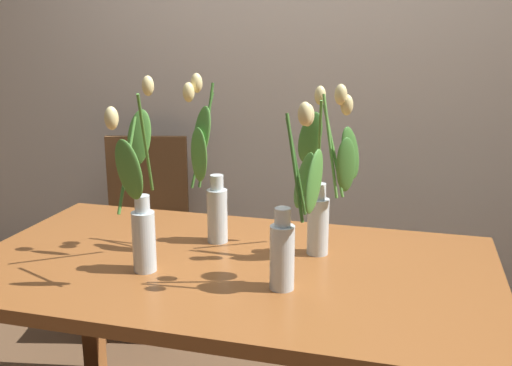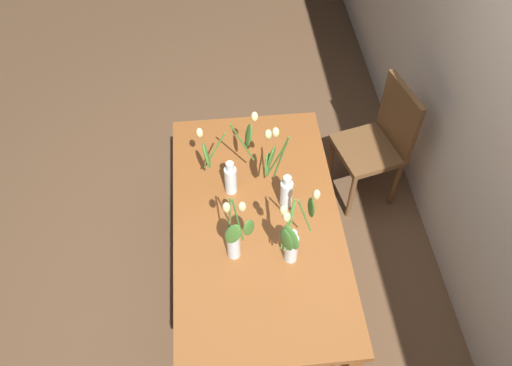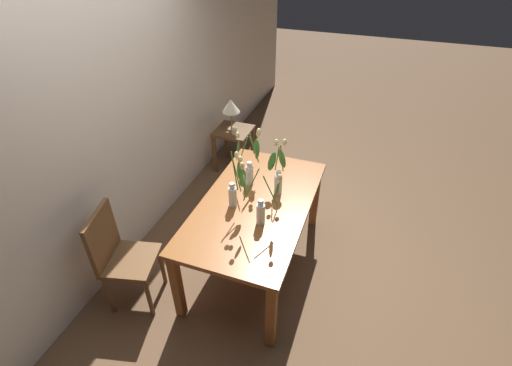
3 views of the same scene
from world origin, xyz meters
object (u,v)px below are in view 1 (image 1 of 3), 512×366
at_px(tulip_vase_1, 290,227).
at_px(tulip_vase_3, 211,189).
at_px(tulip_vase_0, 141,209).
at_px(dining_chair, 145,221).
at_px(tulip_vase_2, 325,190).
at_px(dining_table, 230,290).

xyz_separation_m(tulip_vase_1, tulip_vase_3, (-0.32, 0.27, 0.02)).
xyz_separation_m(tulip_vase_0, dining_chair, (-0.50, 1.02, -0.41)).
height_order(tulip_vase_0, tulip_vase_3, tulip_vase_3).
relative_size(tulip_vase_0, dining_chair, 0.60).
bearing_deg(tulip_vase_0, tulip_vase_2, 28.94).
height_order(tulip_vase_2, tulip_vase_3, tulip_vase_3).
xyz_separation_m(tulip_vase_2, dining_chair, (-0.99, 0.75, -0.43)).
height_order(tulip_vase_0, tulip_vase_1, tulip_vase_0).
distance_m(tulip_vase_0, tulip_vase_3, 0.29).
distance_m(dining_table, tulip_vase_3, 0.33).
bearing_deg(tulip_vase_3, dining_table, -52.70).
bearing_deg(dining_table, tulip_vase_1, -31.10).
bearing_deg(dining_table, tulip_vase_2, 28.96).
relative_size(tulip_vase_1, dining_chair, 0.55).
bearing_deg(tulip_vase_1, tulip_vase_0, 179.49).
xyz_separation_m(dining_table, tulip_vase_0, (-0.23, -0.13, 0.28)).
bearing_deg(tulip_vase_2, tulip_vase_1, -100.26).
xyz_separation_m(tulip_vase_2, tulip_vase_3, (-0.37, -0.01, -0.02)).
height_order(tulip_vase_1, tulip_vase_3, tulip_vase_3).
distance_m(dining_table, tulip_vase_2, 0.43).
relative_size(tulip_vase_0, tulip_vase_1, 1.08).
xyz_separation_m(tulip_vase_0, tulip_vase_2, (0.49, 0.27, 0.02)).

